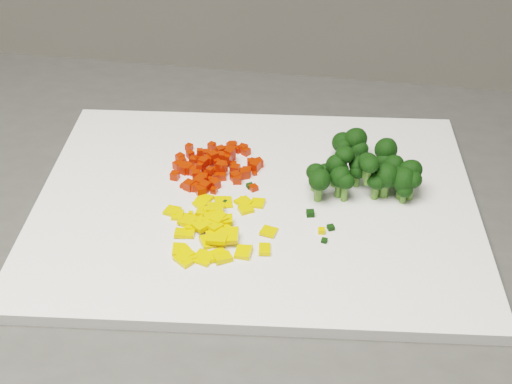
{
  "coord_description": "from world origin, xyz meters",
  "views": [
    {
      "loc": [
        -0.04,
        -0.21,
        1.37
      ],
      "look_at": [
        -0.05,
        0.4,
        0.92
      ],
      "focal_mm": 50.0,
      "sensor_mm": 36.0,
      "label": 1
    }
  ],
  "objects_px": {
    "carrot_pile": "(213,157)",
    "pepper_pile": "(217,222)",
    "cutting_board": "(256,204)",
    "broccoli_pile": "(359,161)"
  },
  "relations": [
    {
      "from": "carrot_pile",
      "to": "pepper_pile",
      "type": "bearing_deg",
      "value": -83.54
    },
    {
      "from": "cutting_board",
      "to": "broccoli_pile",
      "type": "distance_m",
      "value": 0.12
    },
    {
      "from": "broccoli_pile",
      "to": "pepper_pile",
      "type": "bearing_deg",
      "value": -150.4
    },
    {
      "from": "cutting_board",
      "to": "carrot_pile",
      "type": "distance_m",
      "value": 0.08
    },
    {
      "from": "pepper_pile",
      "to": "broccoli_pile",
      "type": "distance_m",
      "value": 0.17
    },
    {
      "from": "cutting_board",
      "to": "pepper_pile",
      "type": "relative_size",
      "value": 3.88
    },
    {
      "from": "cutting_board",
      "to": "pepper_pile",
      "type": "distance_m",
      "value": 0.07
    },
    {
      "from": "carrot_pile",
      "to": "broccoli_pile",
      "type": "xyz_separation_m",
      "value": [
        0.16,
        -0.03,
        0.01
      ]
    },
    {
      "from": "pepper_pile",
      "to": "broccoli_pile",
      "type": "bearing_deg",
      "value": 29.6
    },
    {
      "from": "carrot_pile",
      "to": "pepper_pile",
      "type": "height_order",
      "value": "carrot_pile"
    }
  ]
}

